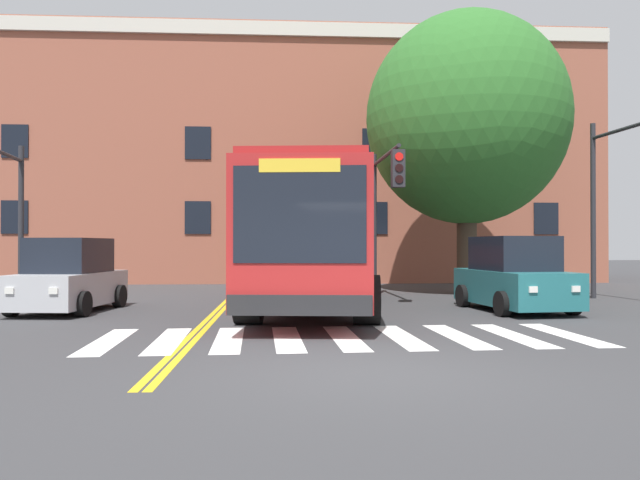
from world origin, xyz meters
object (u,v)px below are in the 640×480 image
Objects in this scene: car_silver_near_lane at (69,278)px; traffic_light_overhead at (384,194)px; traffic_light_near_corner at (627,174)px; city_bus at (316,237)px; car_teal_far_lane at (514,277)px; street_tree_curbside_large at (466,119)px.

car_silver_near_lane is 9.06m from traffic_light_overhead.
traffic_light_near_corner reaches higher than traffic_light_overhead.
car_teal_far_lane is at bearing -14.28° from city_bus.
city_bus is at bearing -141.13° from traffic_light_overhead.
car_silver_near_lane is (-6.24, -0.76, -1.04)m from city_bus.
traffic_light_near_corner is at bearing -48.85° from street_tree_curbside_large.
traffic_light_overhead is 0.48× the size of street_tree_curbside_large.
city_bus is 3.05× the size of car_teal_far_lane.
street_tree_curbside_large is at bearing 39.85° from traffic_light_overhead.
car_teal_far_lane is at bearing -2.57° from car_silver_near_lane.
traffic_light_near_corner is (8.97, 0.53, 1.84)m from city_bus.
traffic_light_overhead is 5.21m from street_tree_curbside_large.
traffic_light_near_corner is at bearing 3.40° from city_bus.
traffic_light_overhead is at bearing 16.53° from car_silver_near_lane.
car_teal_far_lane is (4.97, -1.26, -1.02)m from city_bus.
street_tree_curbside_large is at bearing 24.25° from car_silver_near_lane.
street_tree_curbside_large reaches higher than car_silver_near_lane.
traffic_light_overhead is (-2.83, 2.99, 2.34)m from car_teal_far_lane.
traffic_light_near_corner is 6.96m from traffic_light_overhead.
traffic_light_near_corner is 0.57× the size of street_tree_curbside_large.
traffic_light_overhead is at bearing 133.42° from car_teal_far_lane.
street_tree_curbside_large reaches higher than car_teal_far_lane.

